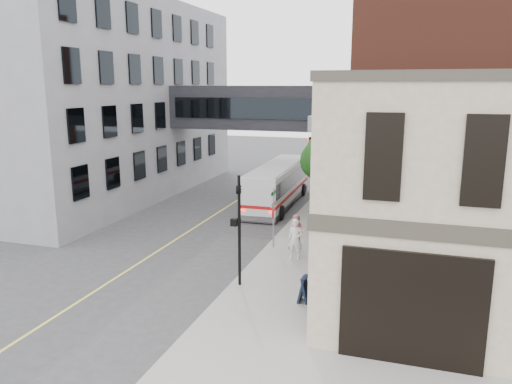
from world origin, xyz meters
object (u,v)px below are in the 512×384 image
Objects in this scene: bus at (278,183)px; pedestrian_a at (295,239)px; sandwich_board at (304,289)px; pedestrian_b at (297,232)px; newspaper_box at (316,210)px; pedestrian_c at (334,204)px.

pedestrian_a is (3.71, -10.55, -0.44)m from bus.
bus is at bearing 111.83° from sandwich_board.
bus is 15.94m from sandwich_board.
pedestrian_b is at bearing 108.85° from sandwich_board.
sandwich_board is (1.84, -11.92, 0.01)m from newspaper_box.
bus is 5.13m from pedestrian_c.
newspaper_box is (-0.44, 7.40, -0.45)m from pedestrian_a.
sandwich_board is at bearing -76.95° from pedestrian_a.
newspaper_box is at bearing -125.61° from pedestrian_c.
pedestrian_b is 6.05m from sandwich_board.
sandwich_board is at bearing -74.06° from newspaper_box.
pedestrian_c reaches higher than sandwich_board.
sandwich_board is (5.12, -15.07, -0.88)m from bus.
bus is 5.44× the size of pedestrian_a.
pedestrian_c is at bearing 88.78° from pedestrian_b.
pedestrian_a is at bearing 110.31° from sandwich_board.
pedestrian_b is at bearing -63.97° from pedestrian_c.
pedestrian_a is 4.75m from sandwich_board.
newspaper_box is 12.06m from sandwich_board.
pedestrian_b reaches higher than newspaper_box.
pedestrian_c is at bearing 81.61° from pedestrian_a.
bus is at bearing 105.21° from pedestrian_a.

